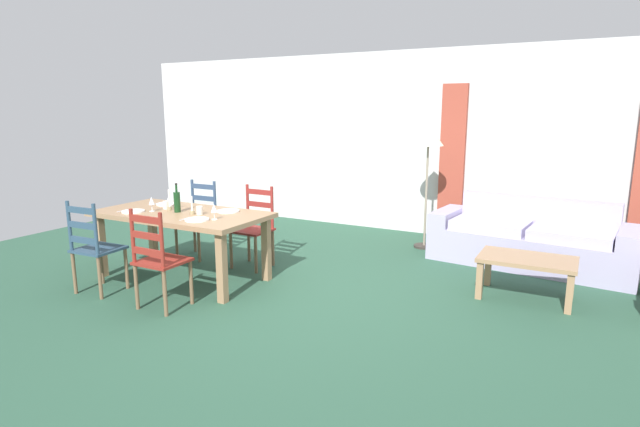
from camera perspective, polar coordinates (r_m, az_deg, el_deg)
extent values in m
cube|color=#2A4F3C|center=(5.18, -3.19, -9.34)|extent=(9.60, 9.60, 0.02)
cube|color=silver|center=(7.86, 9.39, 7.84)|extent=(9.60, 0.16, 2.70)
cube|color=#A04131|center=(7.53, 14.62, 5.56)|extent=(0.35, 0.08, 2.20)
cube|color=#9B7653|center=(5.72, -15.36, -0.08)|extent=(1.90, 0.96, 0.05)
cube|color=#9B7653|center=(6.17, -23.38, -3.37)|extent=(0.08, 0.08, 0.70)
cube|color=#9B7653|center=(4.98, -10.97, -6.02)|extent=(0.08, 0.08, 0.70)
cube|color=#9B7653|center=(6.65, -18.29, -1.97)|extent=(0.08, 0.08, 0.70)
cube|color=#9B7653|center=(5.57, -6.05, -4.00)|extent=(0.08, 0.08, 0.70)
cube|color=#2A445A|center=(5.64, -23.61, -3.69)|extent=(0.44, 0.42, 0.03)
cylinder|color=brown|center=(5.94, -23.35, -5.24)|extent=(0.04, 0.04, 0.43)
cylinder|color=brown|center=(5.68, -20.93, -5.79)|extent=(0.04, 0.04, 0.43)
cylinder|color=brown|center=(5.73, -25.89, -6.04)|extent=(0.04, 0.04, 0.43)
cylinder|color=brown|center=(5.47, -23.50, -6.66)|extent=(0.04, 0.04, 0.43)
cylinder|color=#2A445A|center=(5.62, -26.33, -1.24)|extent=(0.04, 0.04, 0.50)
cylinder|color=#2A445A|center=(5.34, -23.92, -1.63)|extent=(0.04, 0.04, 0.50)
cube|color=#2A445A|center=(5.51, -25.04, -2.75)|extent=(0.38, 0.04, 0.06)
cube|color=#2A445A|center=(5.47, -25.17, -1.22)|extent=(0.38, 0.04, 0.06)
cube|color=#2A445A|center=(5.44, -25.31, 0.32)|extent=(0.38, 0.04, 0.06)
cube|color=maroon|center=(4.99, -17.26, -5.14)|extent=(0.42, 0.40, 0.03)
cylinder|color=brown|center=(5.29, -17.19, -6.79)|extent=(0.04, 0.04, 0.43)
cylinder|color=brown|center=(5.05, -14.28, -7.50)|extent=(0.04, 0.04, 0.43)
cylinder|color=brown|center=(5.07, -19.93, -7.77)|extent=(0.04, 0.04, 0.43)
cylinder|color=brown|center=(4.82, -17.02, -8.58)|extent=(0.04, 0.04, 0.43)
cylinder|color=maroon|center=(4.94, -20.31, -2.36)|extent=(0.04, 0.04, 0.50)
cylinder|color=maroon|center=(4.68, -17.37, -2.90)|extent=(0.04, 0.04, 0.50)
cube|color=maroon|center=(4.84, -18.78, -4.11)|extent=(0.38, 0.02, 0.06)
cube|color=maroon|center=(4.80, -18.90, -2.39)|extent=(0.38, 0.02, 0.06)
cube|color=maroon|center=(4.77, -19.02, -0.64)|extent=(0.38, 0.02, 0.06)
cube|color=#304461|center=(6.58, -13.78, -0.97)|extent=(0.43, 0.41, 0.03)
cylinder|color=brown|center=(6.40, -13.45, -3.44)|extent=(0.04, 0.04, 0.43)
cylinder|color=brown|center=(6.63, -15.82, -3.04)|extent=(0.04, 0.04, 0.43)
cylinder|color=brown|center=(6.65, -11.56, -2.79)|extent=(0.04, 0.04, 0.43)
cylinder|color=brown|center=(6.87, -13.91, -2.42)|extent=(0.04, 0.04, 0.43)
cylinder|color=#304461|center=(6.55, -11.73, 1.39)|extent=(0.04, 0.04, 0.50)
cylinder|color=#304461|center=(6.78, -14.11, 1.62)|extent=(0.04, 0.04, 0.50)
cube|color=#304461|center=(6.68, -12.89, 0.41)|extent=(0.38, 0.03, 0.06)
cube|color=#304461|center=(6.66, -12.95, 1.68)|extent=(0.38, 0.03, 0.06)
cube|color=#304461|center=(6.63, -13.00, 2.96)|extent=(0.38, 0.03, 0.06)
cube|color=maroon|center=(6.02, -7.69, -1.89)|extent=(0.43, 0.41, 0.03)
cylinder|color=brown|center=(5.85, -7.23, -4.62)|extent=(0.04, 0.04, 0.43)
cylinder|color=brown|center=(6.06, -9.97, -4.12)|extent=(0.04, 0.04, 0.43)
cylinder|color=brown|center=(6.11, -5.32, -3.87)|extent=(0.04, 0.04, 0.43)
cylinder|color=brown|center=(6.32, -8.01, -3.42)|extent=(0.04, 0.04, 0.43)
cylinder|color=maroon|center=(6.00, -5.41, 0.67)|extent=(0.04, 0.04, 0.50)
cylinder|color=maroon|center=(6.21, -8.13, 0.98)|extent=(0.04, 0.04, 0.50)
cube|color=maroon|center=(6.13, -6.77, -0.37)|extent=(0.38, 0.03, 0.06)
cube|color=maroon|center=(6.10, -6.80, 1.01)|extent=(0.38, 0.03, 0.06)
cube|color=maroon|center=(6.07, -6.83, 2.40)|extent=(0.38, 0.03, 0.06)
cylinder|color=white|center=(5.86, -20.26, 0.23)|extent=(0.24, 0.24, 0.02)
cube|color=silver|center=(5.97, -21.22, 0.31)|extent=(0.02, 0.17, 0.01)
cylinder|color=white|center=(5.23, -13.66, -0.67)|extent=(0.24, 0.24, 0.02)
cube|color=silver|center=(5.33, -14.86, -0.57)|extent=(0.02, 0.17, 0.01)
cylinder|color=white|center=(6.19, -16.83, 1.03)|extent=(0.24, 0.24, 0.02)
cube|color=silver|center=(6.30, -17.79, 1.09)|extent=(0.03, 0.17, 0.01)
cylinder|color=white|center=(5.60, -10.27, 0.28)|extent=(0.24, 0.24, 0.02)
cube|color=silver|center=(5.70, -11.46, 0.35)|extent=(0.03, 0.17, 0.01)
cylinder|color=#143819|center=(5.69, -15.77, 1.24)|extent=(0.07, 0.07, 0.22)
cylinder|color=#143819|center=(5.67, -15.85, 2.73)|extent=(0.02, 0.02, 0.08)
cylinder|color=black|center=(5.66, -15.87, 3.21)|extent=(0.03, 0.03, 0.02)
cylinder|color=white|center=(5.83, -18.33, 0.26)|extent=(0.06, 0.06, 0.01)
cylinder|color=white|center=(5.83, -18.36, 0.62)|extent=(0.01, 0.01, 0.07)
cone|color=white|center=(5.81, -18.41, 1.37)|extent=(0.06, 0.06, 0.08)
cylinder|color=white|center=(5.23, -11.78, -0.65)|extent=(0.06, 0.06, 0.01)
cylinder|color=white|center=(5.22, -11.80, -0.24)|extent=(0.01, 0.01, 0.07)
cone|color=white|center=(5.21, -11.83, 0.59)|extent=(0.06, 0.06, 0.08)
cylinder|color=white|center=(6.01, -16.50, 0.69)|extent=(0.06, 0.06, 0.01)
cylinder|color=white|center=(6.01, -16.52, 1.04)|extent=(0.01, 0.01, 0.07)
cone|color=white|center=(5.99, -16.56, 1.77)|extent=(0.06, 0.06, 0.08)
cylinder|color=beige|center=(5.51, -13.38, 0.34)|extent=(0.07, 0.07, 0.09)
cylinder|color=beige|center=(5.93, -16.91, 0.93)|extent=(0.07, 0.07, 0.09)
cylinder|color=#998C66|center=(5.84, -16.53, 0.55)|extent=(0.05, 0.05, 0.04)
cylinder|color=white|center=(5.82, -16.60, 1.67)|extent=(0.02, 0.02, 0.19)
cylinder|color=#998C66|center=(5.54, -14.16, 0.11)|extent=(0.05, 0.05, 0.04)
cylinder|color=white|center=(5.53, -14.21, 1.10)|extent=(0.02, 0.02, 0.16)
cube|color=#A49CBE|center=(6.55, 22.42, -3.81)|extent=(1.88, 1.00, 0.40)
cube|color=#A49CBE|center=(6.79, 23.10, -1.60)|extent=(1.81, 0.40, 0.80)
cube|color=#A49CBE|center=(6.41, 31.41, -4.14)|extent=(0.33, 0.82, 0.58)
cube|color=#A49CBE|center=(6.80, 14.08, -1.95)|extent=(0.33, 0.82, 0.58)
cube|color=#B8AFD4|center=(6.37, 26.45, -2.16)|extent=(0.93, 0.73, 0.12)
cube|color=#B8AFD4|center=(6.55, 18.66, -1.21)|extent=(0.93, 0.73, 0.12)
cube|color=#9B7653|center=(5.39, 22.28, -4.80)|extent=(0.90, 0.56, 0.04)
cube|color=#9B7653|center=(5.28, 17.49, -7.18)|extent=(0.06, 0.06, 0.38)
cube|color=#9B7653|center=(5.21, 26.23, -8.11)|extent=(0.06, 0.06, 0.38)
cube|color=#9B7653|center=(5.71, 18.37, -5.81)|extent=(0.06, 0.06, 0.38)
cube|color=#9B7653|center=(5.65, 26.43, -6.65)|extent=(0.06, 0.06, 0.38)
cylinder|color=#332D28|center=(7.08, 11.60, -3.61)|extent=(0.28, 0.28, 0.03)
cylinder|color=gray|center=(6.93, 11.83, 1.90)|extent=(0.03, 0.03, 1.35)
cone|color=beige|center=(6.85, 12.11, 8.56)|extent=(0.40, 0.40, 0.26)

